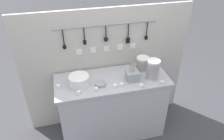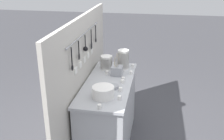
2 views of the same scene
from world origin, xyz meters
The scene contains 15 objects.
counter centered at (0.00, 0.00, 0.44)m, with size 1.36×0.55×0.88m.
back_wall centered at (0.00, 0.31, 0.83)m, with size 2.16×0.09×1.64m.
bowl_stack_back_corner centered at (0.46, -0.11, 1.01)m, with size 0.15×0.15×0.26m.
bowl_stack_wide_centre centered at (0.42, 0.11, 0.97)m, with size 0.16×0.16×0.18m.
plate_stack centered at (-0.39, -0.02, 0.94)m, with size 0.23×0.23×0.12m.
steel_mixing_bowl centered at (-0.16, -0.08, 0.89)m, with size 0.13×0.13×0.03m.
cutlery_caddy centered at (0.23, -0.06, 0.94)m, with size 0.14×0.14×0.27m.
cup_beside_plates centered at (-0.63, -0.03, 0.90)m, with size 0.04×0.04×0.04m.
cup_edge_far centered at (0.07, -0.16, 0.90)m, with size 0.04×0.04×0.04m.
cup_front_left centered at (-0.22, -0.17, 0.90)m, with size 0.04×0.04×0.04m.
cup_back_right centered at (0.53, -0.23, 0.90)m, with size 0.04×0.04×0.04m.
cup_centre centered at (-0.42, -0.19, 0.90)m, with size 0.04×0.04×0.04m.
cup_mid_row centered at (0.28, -0.23, 0.90)m, with size 0.04×0.04×0.04m.
cup_edge_near centered at (0.23, 0.06, 0.90)m, with size 0.04×0.04×0.04m.
cup_by_caddy centered at (-0.01, -0.17, 0.90)m, with size 0.04×0.04×0.04m.
Camera 2 is at (-2.78, -0.53, 2.16)m, focal length 42.00 mm.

